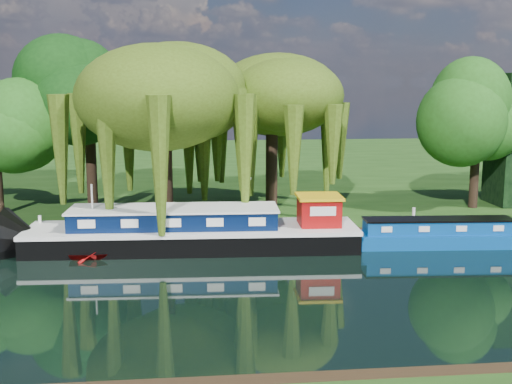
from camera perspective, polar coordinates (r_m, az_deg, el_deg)
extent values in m
plane|color=black|center=(24.82, 0.38, -8.84)|extent=(120.00, 120.00, 0.00)
cube|color=#183B10|center=(57.95, -3.31, 2.10)|extent=(120.00, 52.00, 0.45)
cube|color=black|center=(31.03, -5.63, -4.33)|extent=(15.77, 4.10, 1.04)
cube|color=silver|center=(30.89, -5.65, -3.23)|extent=(15.86, 4.17, 0.19)
cube|color=#051335|center=(30.82, -7.28, -2.31)|extent=(9.79, 2.89, 0.83)
cube|color=silver|center=(30.73, -7.30, -1.46)|extent=(9.97, 3.07, 0.10)
cube|color=maroon|center=(31.11, 5.61, -1.72)|extent=(1.99, 1.99, 1.30)
cube|color=gold|center=(30.97, 5.63, -0.41)|extent=(2.21, 2.21, 0.14)
cylinder|color=silver|center=(31.18, -14.34, -1.22)|extent=(0.09, 0.09, 2.09)
cube|color=navy|center=(32.57, 15.85, -4.18)|extent=(10.36, 2.30, 0.77)
cube|color=navy|center=(32.42, 15.90, -2.97)|extent=(7.26, 1.69, 0.64)
cube|color=black|center=(32.34, 15.93, -2.34)|extent=(7.35, 1.78, 0.09)
cube|color=silver|center=(31.03, 11.55, -3.28)|extent=(0.52, 0.07, 0.27)
cube|color=silver|center=(31.52, 14.73, -3.21)|extent=(0.52, 0.07, 0.27)
cube|color=silver|center=(32.10, 17.80, -3.12)|extent=(0.52, 0.07, 0.27)
cube|color=silver|center=(32.77, 20.76, -3.04)|extent=(0.52, 0.07, 0.27)
imported|color=maroon|center=(30.38, -13.67, -5.63)|extent=(2.98, 2.29, 0.57)
cylinder|color=black|center=(34.26, -8.01, 1.66)|extent=(0.70, 0.70, 5.40)
ellipsoid|color=#374B10|center=(33.94, -8.17, 8.20)|extent=(7.54, 7.54, 4.87)
cylinder|color=black|center=(37.74, 1.40, 2.17)|extent=(0.70, 0.70, 4.98)
ellipsoid|color=#374B10|center=(37.44, 1.42, 7.63)|extent=(6.80, 6.80, 4.39)
cylinder|color=black|center=(40.62, -14.50, 3.95)|extent=(0.71, 0.71, 7.15)
ellipsoid|color=black|center=(40.45, -14.67, 8.07)|extent=(5.72, 5.72, 5.72)
cylinder|color=black|center=(40.45, 18.91, 2.77)|extent=(0.56, 0.56, 5.84)
ellipsoid|color=#1E4B12|center=(40.25, 19.10, 6.14)|extent=(4.67, 4.67, 4.67)
cylinder|color=silver|center=(34.61, -0.70, -0.85)|extent=(0.10, 0.10, 2.20)
sphere|color=white|center=(34.40, -0.71, 1.25)|extent=(0.36, 0.36, 0.36)
cylinder|color=silver|center=(33.37, -18.64, -2.82)|extent=(0.16, 0.16, 1.00)
cylinder|color=silver|center=(32.57, -8.28, -2.70)|extent=(0.16, 0.16, 1.00)
cylinder|color=silver|center=(33.01, 3.96, -2.45)|extent=(0.16, 0.16, 1.00)
cylinder|color=silver|center=(34.54, 13.82, -2.17)|extent=(0.16, 0.16, 1.00)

